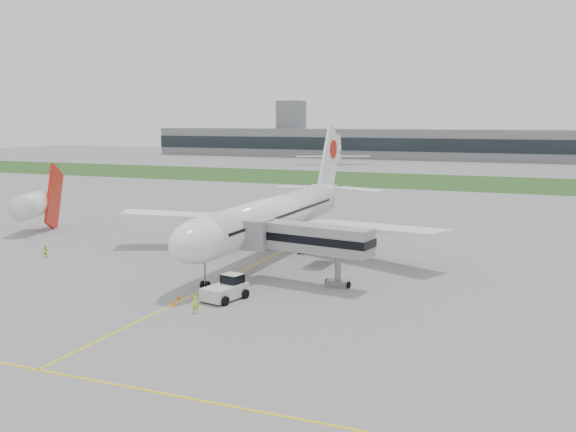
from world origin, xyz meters
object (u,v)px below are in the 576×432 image
at_px(pushback_tug, 227,288).
at_px(jet_bridge, 304,238).
at_px(airliner, 277,214).
at_px(ground_crew_near, 195,304).
at_px(neighbor_aircraft, 35,204).

distance_m(pushback_tug, jet_bridge, 11.28).
distance_m(airliner, jet_bridge, 16.16).
xyz_separation_m(pushback_tug, ground_crew_near, (-0.46, -5.59, -0.26)).
height_order(airliner, neighbor_aircraft, airliner).
bearing_deg(ground_crew_near, airliner, -102.89).
distance_m(pushback_tug, neighbor_aircraft, 53.65).
bearing_deg(pushback_tug, airliner, 112.80).
height_order(airliner, pushback_tug, airliner).
relative_size(airliner, jet_bridge, 3.52).
distance_m(airliner, pushback_tug, 23.32).
height_order(jet_bridge, ground_crew_near, jet_bridge).
distance_m(airliner, ground_crew_near, 28.74).
bearing_deg(neighbor_aircraft, ground_crew_near, -54.11).
bearing_deg(airliner, ground_crew_near, -82.67).
bearing_deg(airliner, jet_bridge, -55.39).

